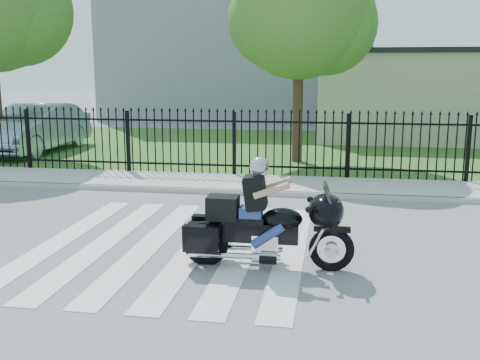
# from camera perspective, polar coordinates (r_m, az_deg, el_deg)

# --- Properties ---
(ground) EXTENTS (120.00, 120.00, 0.00)m
(ground) POSITION_cam_1_polar(r_m,az_deg,el_deg) (9.62, -6.83, -6.64)
(ground) COLOR slate
(ground) RESTS_ON ground
(crosswalk) EXTENTS (5.00, 5.50, 0.01)m
(crosswalk) POSITION_cam_1_polar(r_m,az_deg,el_deg) (9.61, -6.84, -6.61)
(crosswalk) COLOR silver
(crosswalk) RESTS_ON ground
(sidewalk) EXTENTS (40.00, 2.00, 0.12)m
(sidewalk) POSITION_cam_1_polar(r_m,az_deg,el_deg) (14.31, -1.28, -0.34)
(sidewalk) COLOR #ADAAA3
(sidewalk) RESTS_ON ground
(curb) EXTENTS (40.00, 0.12, 0.12)m
(curb) POSITION_cam_1_polar(r_m,az_deg,el_deg) (13.35, -2.07, -1.19)
(curb) COLOR #ADAAA3
(curb) RESTS_ON ground
(grass_strip) EXTENTS (40.00, 12.00, 0.02)m
(grass_strip) POSITION_cam_1_polar(r_m,az_deg,el_deg) (21.14, 2.24, 3.32)
(grass_strip) COLOR #2A581E
(grass_strip) RESTS_ON ground
(iron_fence) EXTENTS (26.00, 0.04, 1.80)m
(iron_fence) POSITION_cam_1_polar(r_m,az_deg,el_deg) (15.14, -0.59, 3.54)
(iron_fence) COLOR black
(iron_fence) RESTS_ON ground
(tree_mid) EXTENTS (4.20, 4.20, 6.78)m
(tree_mid) POSITION_cam_1_polar(r_m,az_deg,el_deg) (17.89, 6.08, 16.76)
(tree_mid) COLOR #382316
(tree_mid) RESTS_ON ground
(building_low) EXTENTS (10.00, 6.00, 3.50)m
(building_low) POSITION_cam_1_polar(r_m,az_deg,el_deg) (25.19, 19.64, 7.94)
(building_low) COLOR #B4AD96
(building_low) RESTS_ON ground
(building_low_roof) EXTENTS (10.20, 6.20, 0.20)m
(building_low_roof) POSITION_cam_1_polar(r_m,az_deg,el_deg) (25.17, 19.93, 12.14)
(building_low_roof) COLOR black
(building_low_roof) RESTS_ON building_low
(building_tall) EXTENTS (15.00, 10.00, 12.00)m
(building_tall) POSITION_cam_1_polar(r_m,az_deg,el_deg) (35.35, 0.26, 16.27)
(building_tall) COLOR gray
(building_tall) RESTS_ON ground
(motorcycle_rider) EXTENTS (2.59, 0.76, 1.72)m
(motorcycle_rider) POSITION_cam_1_polar(r_m,az_deg,el_deg) (8.39, 2.28, -4.25)
(motorcycle_rider) COLOR black
(motorcycle_rider) RESTS_ON ground
(parked_car) EXTENTS (1.90, 5.20, 1.70)m
(parked_car) POSITION_cam_1_polar(r_m,az_deg,el_deg) (21.07, -20.07, 4.97)
(parked_car) COLOR #95AABB
(parked_car) RESTS_ON grass_strip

